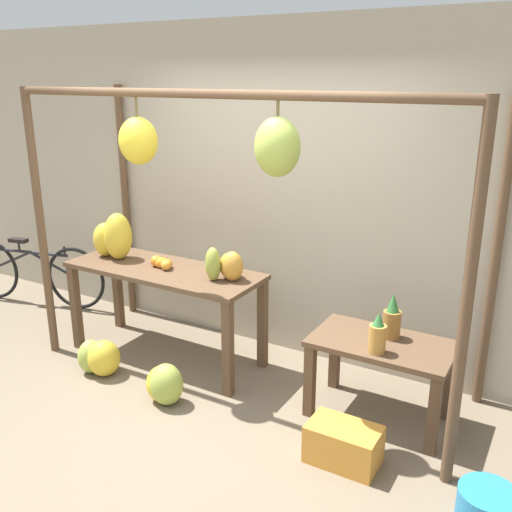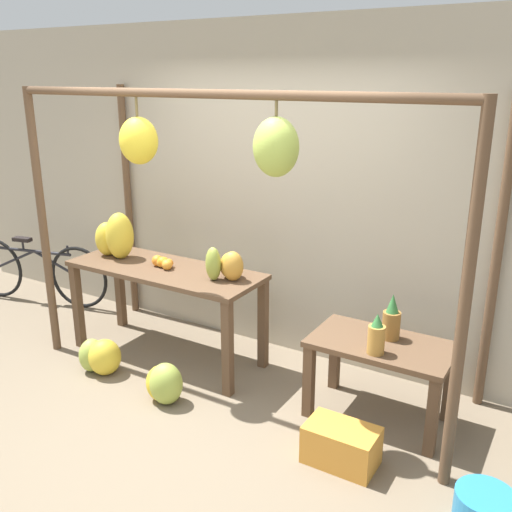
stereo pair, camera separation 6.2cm
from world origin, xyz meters
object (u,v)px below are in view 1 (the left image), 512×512
Objects in this scene: pineapple_cluster at (386,326)px; fruit_crate_white at (343,444)px; banana_pile_on_table at (113,238)px; banana_pile_ground_left at (99,358)px; blue_bucket at (487,507)px; banana_pile_ground_right at (164,384)px; parked_bicycle at (33,272)px; papaya_pile at (226,265)px; orange_pile at (162,263)px.

pineapple_cluster reaches higher than fruit_crate_white.
banana_pile_on_table reaches higher than banana_pile_ground_left.
pineapple_cluster is 0.93× the size of banana_pile_ground_left.
banana_pile_ground_left is at bearing 177.55° from blue_bucket.
banana_pile_ground_right is at bearing 178.50° from blue_bucket.
fruit_crate_white is at bearing -1.05° from banana_pile_ground_left.
pineapple_cluster reaches higher than banana_pile_ground_left.
banana_pile_on_table is 1.38× the size of blue_bucket.
pineapple_cluster is at bearing 141.25° from blue_bucket.
parked_bicycle is at bearing 170.53° from banana_pile_on_table.
banana_pile_ground_right is at bearing -31.12° from banana_pile_on_table.
parked_bicycle is (-1.72, 0.77, 0.20)m from banana_pile_ground_left.
pineapple_cluster is 0.23× the size of parked_bicycle.
banana_pile_on_table is at bearing 115.93° from banana_pile_ground_left.
papaya_pile reaches higher than banana_pile_ground_right.
blue_bucket is 2.40m from papaya_pile.
banana_pile_on_table reaches higher than fruit_crate_white.
banana_pile_ground_right is 1.05× the size of blue_bucket.
papaya_pile reaches higher than pineapple_cluster.
pineapple_cluster is at bearing 85.33° from fruit_crate_white.
pineapple_cluster is (1.93, 0.01, -0.13)m from orange_pile.
banana_pile_ground_right is at bearing -19.00° from parked_bicycle.
orange_pile is (0.53, -0.00, -0.14)m from banana_pile_on_table.
parked_bicycle is at bearing 173.00° from orange_pile.
papaya_pile is (-1.31, 0.02, 0.21)m from pineapple_cluster.
banana_pile_on_table reaches higher than blue_bucket.
blue_bucket is (3.29, -0.66, -0.90)m from banana_pile_on_table.
pineapple_cluster reaches higher than orange_pile.
orange_pile is 0.53× the size of banana_pile_ground_left.
banana_pile_on_table is 1.17× the size of pineapple_cluster.
banana_pile_on_table is at bearing 179.85° from orange_pile.
blue_bucket is at bearing -17.82° from papaya_pile.
banana_pile_ground_left is at bearing 174.60° from banana_pile_ground_right.
banana_pile_ground_right is at bearing -5.40° from banana_pile_ground_left.
pineapple_cluster is at bearing -3.48° from parked_bicycle.
fruit_crate_white is at bearing -13.33° from banana_pile_on_table.
banana_pile_ground_left is 0.74m from banana_pile_ground_right.
parked_bicycle is at bearing 168.11° from fruit_crate_white.
blue_bucket is (0.88, -0.09, -0.03)m from fruit_crate_white.
banana_pile_ground_left is at bearing -64.07° from banana_pile_on_table.
parked_bicycle reaches higher than banana_pile_ground_left.
papaya_pile is (-1.26, 0.60, 0.81)m from fruit_crate_white.
fruit_crate_white is 0.27× the size of parked_bicycle.
fruit_crate_white is at bearing 1.22° from banana_pile_ground_right.
fruit_crate_white reaches higher than blue_bucket.
orange_pile is at bearing -179.82° from pineapple_cluster.
banana_pile_on_table reaches higher than parked_bicycle.
banana_pile_on_table reaches higher than pineapple_cluster.
banana_pile_ground_right is at bearing -52.35° from orange_pile.
fruit_crate_white is (2.15, -0.04, -0.02)m from banana_pile_ground_left.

